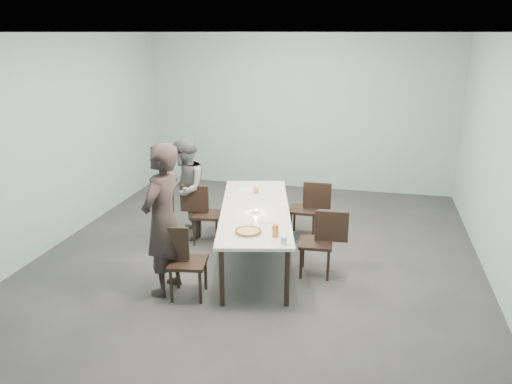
% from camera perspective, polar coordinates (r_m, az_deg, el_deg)
% --- Properties ---
extents(ground, '(7.00, 7.00, 0.00)m').
position_cam_1_polar(ground, '(7.00, 0.19, -7.57)').
color(ground, '#333335').
rests_on(ground, ground).
extents(room_shell, '(6.02, 7.02, 3.01)m').
position_cam_1_polar(room_shell, '(6.40, 0.21, 9.03)').
color(room_shell, '#9ABFC2').
rests_on(room_shell, ground).
extents(table, '(1.46, 2.74, 0.75)m').
position_cam_1_polar(table, '(6.70, -0.10, -2.35)').
color(table, white).
rests_on(table, ground).
extents(chair_near_left, '(0.64, 0.48, 0.87)m').
position_cam_1_polar(chair_near_left, '(5.93, -8.57, -7.35)').
color(chair_near_left, black).
rests_on(chair_near_left, ground).
extents(chair_far_left, '(0.63, 0.46, 0.87)m').
position_cam_1_polar(chair_far_left, '(7.40, -6.20, -2.04)').
color(chair_far_left, black).
rests_on(chair_far_left, ground).
extents(chair_near_right, '(0.62, 0.45, 0.87)m').
position_cam_1_polar(chair_near_right, '(6.42, 7.59, -5.27)').
color(chair_near_right, black).
rests_on(chair_near_right, ground).
extents(chair_far_right, '(0.61, 0.42, 0.87)m').
position_cam_1_polar(chair_far_right, '(7.58, 6.12, -1.57)').
color(chair_far_right, black).
rests_on(chair_far_right, ground).
extents(diner_near, '(0.53, 0.72, 1.83)m').
position_cam_1_polar(diner_near, '(5.92, -10.60, -3.15)').
color(diner_near, black).
rests_on(diner_near, ground).
extents(diner_far, '(0.75, 0.87, 1.54)m').
position_cam_1_polar(diner_far, '(7.51, -8.06, 0.33)').
color(diner_far, slate).
rests_on(diner_far, ground).
extents(pizza, '(0.34, 0.34, 0.04)m').
position_cam_1_polar(pizza, '(5.87, -0.90, -4.55)').
color(pizza, white).
rests_on(pizza, table).
extents(side_plate, '(0.18, 0.18, 0.01)m').
position_cam_1_polar(side_plate, '(6.24, 1.17, -3.31)').
color(side_plate, white).
rests_on(side_plate, table).
extents(beer_glass, '(0.08, 0.08, 0.15)m').
position_cam_1_polar(beer_glass, '(5.75, 2.22, -4.46)').
color(beer_glass, '#C97E2C').
rests_on(beer_glass, table).
extents(water_tumbler, '(0.08, 0.08, 0.09)m').
position_cam_1_polar(water_tumbler, '(5.57, 3.18, -5.54)').
color(water_tumbler, silver).
rests_on(water_tumbler, table).
extents(tealight, '(0.06, 0.06, 0.05)m').
position_cam_1_polar(tealight, '(6.51, -0.02, -2.23)').
color(tealight, silver).
rests_on(tealight, table).
extents(amber_tumbler, '(0.07, 0.07, 0.08)m').
position_cam_1_polar(amber_tumbler, '(7.30, 0.02, 0.16)').
color(amber_tumbler, '#C97E2C').
rests_on(amber_tumbler, table).
extents(menu, '(0.34, 0.28, 0.01)m').
position_cam_1_polar(menu, '(7.46, -0.88, 0.26)').
color(menu, silver).
rests_on(menu, table).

